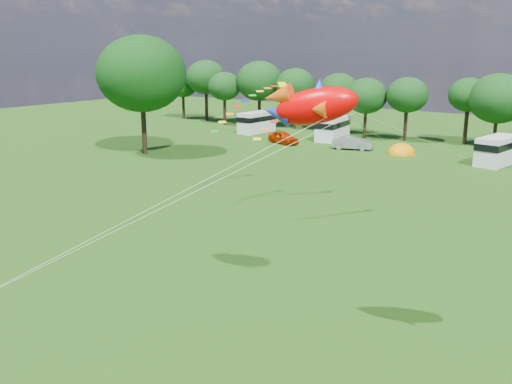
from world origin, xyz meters
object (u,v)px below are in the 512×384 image
Objects in this scene: car_b at (352,143)px; fish_kite at (309,106)px; campervan_b at (333,128)px; tent_orange at (401,154)px; campervan_a at (257,122)px; campervan_c at (498,150)px; car_a at (283,137)px; big_tree at (141,74)px.

fish_kite is (18.37, -41.87, 8.89)m from car_b.
campervan_b is 1.81× the size of tent_orange.
campervan_c reaches higher than campervan_a.
tent_orange is at bearing -65.39° from car_a.
tent_orange is at bearing -103.08° from car_b.
big_tree is 2.06× the size of campervan_b.
campervan_b is at bearing -12.61° from car_a.
campervan_a is 12.07m from campervan_b.
car_b is 46.58m from fish_kite.
big_tree reaches higher than campervan_c.
car_a is at bearing 108.17° from fish_kite.
fish_kite is (36.57, -25.60, 0.65)m from big_tree.
campervan_b reaches higher than tent_orange.
campervan_c reaches higher than tent_orange.
car_a is at bearing 103.09° from campervan_c.
campervan_a is 23.82m from tent_orange.
big_tree is 30.80m from tent_orange.
campervan_a is 33.96m from campervan_c.
car_b is 0.68× the size of campervan_b.
campervan_b is (-5.30, 5.03, 0.85)m from car_b.
fish_kite reaches higher than campervan_b.
campervan_c is (16.34, 0.65, 0.80)m from car_b.
campervan_a is (-17.37, 4.73, 0.80)m from car_b.
fish_kite reaches higher than campervan_a.
fish_kite is at bearing -34.99° from big_tree.
car_b is (18.20, 16.27, -8.24)m from big_tree.
car_b is 6.08m from tent_orange.
car_b reaches higher than tent_orange.
fish_kite is at bearing -139.62° from campervan_a.
big_tree is at bearing 114.00° from car_b.
big_tree is 2.18× the size of campervan_a.
campervan_b is at bearing 87.58° from campervan_c.
fish_kite is at bearing -73.75° from tent_orange.
campervan_b is at bearing 101.03° from fish_kite.
campervan_b reaches higher than campervan_c.
campervan_b is 12.30m from tent_orange.
big_tree is at bearing 125.14° from campervan_c.
car_b is 16.37m from campervan_c.
big_tree is 2.10× the size of campervan_c.
big_tree is 44.64m from fish_kite.
campervan_a is (0.83, 21.00, -7.44)m from big_tree.
campervan_c is at bearing 76.99° from fish_kite.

